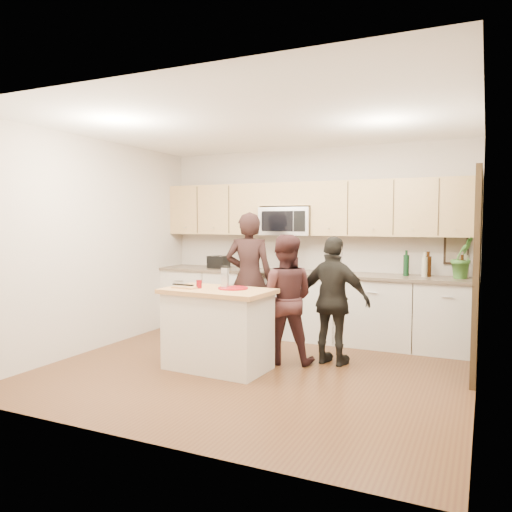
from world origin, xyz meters
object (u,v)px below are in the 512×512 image
at_px(toaster, 219,262).
at_px(woman_center, 284,299).
at_px(woman_right, 334,301).
at_px(woman_left, 249,278).
at_px(island, 218,329).

bearing_deg(toaster, woman_center, -38.66).
distance_m(toaster, woman_right, 2.39).
relative_size(woman_left, woman_center, 1.18).
bearing_deg(woman_center, woman_left, -56.90).
relative_size(toaster, woman_right, 0.19).
distance_m(island, woman_center, 0.85).
height_order(island, toaster, toaster).
bearing_deg(woman_center, woman_right, -177.85).
height_order(toaster, woman_right, woman_right).
bearing_deg(island, woman_right, 36.15).
relative_size(island, woman_right, 0.84).
bearing_deg(island, woman_left, 103.34).
bearing_deg(island, woman_center, 47.19).
xyz_separation_m(island, woman_right, (1.12, 0.72, 0.29)).
xyz_separation_m(island, woman_left, (-0.22, 1.26, 0.43)).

